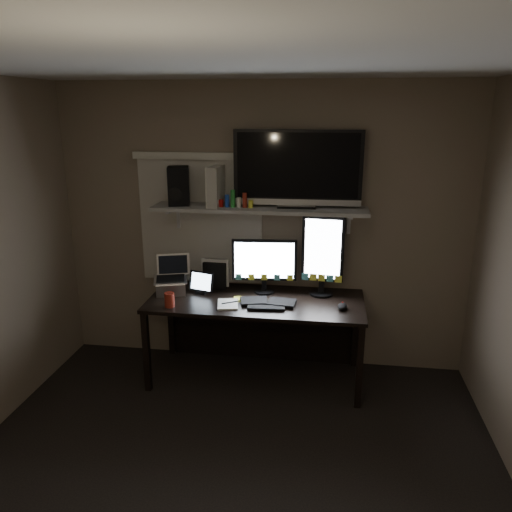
% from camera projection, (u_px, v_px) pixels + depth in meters
% --- Properties ---
extents(floor, '(3.60, 3.60, 0.00)m').
position_uv_depth(floor, '(222.00, 496.00, 3.04)').
color(floor, black).
rests_on(floor, ground).
extents(ceiling, '(3.60, 3.60, 0.00)m').
position_uv_depth(ceiling, '(212.00, 58.00, 2.33)').
color(ceiling, silver).
rests_on(ceiling, back_wall).
extents(back_wall, '(3.60, 0.00, 3.60)m').
position_uv_depth(back_wall, '(262.00, 229.00, 4.39)').
color(back_wall, '#7F6B5B').
rests_on(back_wall, floor).
extents(window_blinds, '(1.10, 0.02, 1.10)m').
position_uv_depth(window_blinds, '(201.00, 222.00, 4.44)').
color(window_blinds, beige).
rests_on(window_blinds, back_wall).
extents(desk, '(1.80, 0.75, 0.73)m').
position_uv_depth(desk, '(258.00, 313.00, 4.35)').
color(desk, black).
rests_on(desk, floor).
extents(wall_shelf, '(1.80, 0.35, 0.03)m').
position_uv_depth(wall_shelf, '(259.00, 209.00, 4.16)').
color(wall_shelf, '#9E9E9A').
rests_on(wall_shelf, back_wall).
extents(monitor_landscape, '(0.56, 0.11, 0.49)m').
position_uv_depth(monitor_landscape, '(264.00, 266.00, 4.28)').
color(monitor_landscape, black).
rests_on(monitor_landscape, desk).
extents(monitor_portrait, '(0.36, 0.10, 0.71)m').
position_uv_depth(monitor_portrait, '(323.00, 255.00, 4.20)').
color(monitor_portrait, black).
rests_on(monitor_portrait, desk).
extents(keyboard, '(0.47, 0.21, 0.03)m').
position_uv_depth(keyboard, '(268.00, 302.00, 4.09)').
color(keyboard, black).
rests_on(keyboard, desk).
extents(mouse, '(0.09, 0.13, 0.04)m').
position_uv_depth(mouse, '(342.00, 306.00, 3.99)').
color(mouse, black).
rests_on(mouse, desk).
extents(notepad, '(0.20, 0.26, 0.01)m').
position_uv_depth(notepad, '(228.00, 304.00, 4.07)').
color(notepad, silver).
rests_on(notepad, desk).
extents(tablet, '(0.24, 0.16, 0.20)m').
position_uv_depth(tablet, '(202.00, 282.00, 4.30)').
color(tablet, black).
rests_on(tablet, desk).
extents(file_sorter, '(0.21, 0.10, 0.26)m').
position_uv_depth(file_sorter, '(215.00, 274.00, 4.42)').
color(file_sorter, black).
rests_on(file_sorter, desk).
extents(laptop, '(0.34, 0.30, 0.32)m').
position_uv_depth(laptop, '(170.00, 276.00, 4.28)').
color(laptop, silver).
rests_on(laptop, desk).
extents(cup, '(0.10, 0.10, 0.12)m').
position_uv_depth(cup, '(170.00, 300.00, 4.02)').
color(cup, maroon).
rests_on(cup, desk).
extents(sticky_notes, '(0.32, 0.26, 0.00)m').
position_uv_depth(sticky_notes, '(237.00, 301.00, 4.15)').
color(sticky_notes, '#FBFB44').
rests_on(sticky_notes, desk).
extents(tv, '(1.06, 0.22, 0.63)m').
position_uv_depth(tv, '(298.00, 169.00, 4.07)').
color(tv, black).
rests_on(tv, wall_shelf).
extents(game_console, '(0.11, 0.28, 0.33)m').
position_uv_depth(game_console, '(216.00, 186.00, 4.17)').
color(game_console, beige).
rests_on(game_console, wall_shelf).
extents(speaker, '(0.22, 0.25, 0.32)m').
position_uv_depth(speaker, '(179.00, 186.00, 4.22)').
color(speaker, black).
rests_on(speaker, wall_shelf).
extents(bottles, '(0.24, 0.11, 0.15)m').
position_uv_depth(bottles, '(236.00, 199.00, 4.13)').
color(bottles, '#A50F0C').
rests_on(bottles, wall_shelf).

